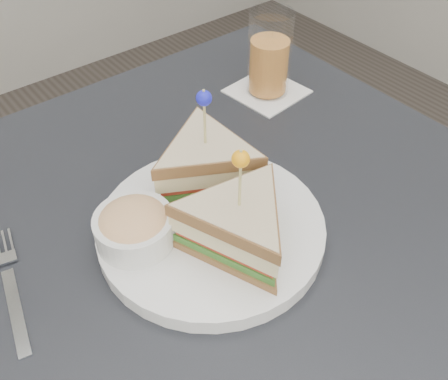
% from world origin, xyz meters
% --- Properties ---
extents(table, '(0.80, 0.80, 0.75)m').
position_xyz_m(table, '(0.00, 0.00, 0.67)').
color(table, black).
rests_on(table, ground).
extents(plate_meal, '(0.36, 0.36, 0.16)m').
position_xyz_m(plate_meal, '(-0.01, 0.01, 0.79)').
color(plate_meal, white).
rests_on(plate_meal, table).
extents(cutlery_fork, '(0.06, 0.18, 0.01)m').
position_xyz_m(cutlery_fork, '(-0.24, 0.08, 0.75)').
color(cutlery_fork, silver).
rests_on(cutlery_fork, table).
extents(drink_set, '(0.12, 0.12, 0.14)m').
position_xyz_m(drink_set, '(0.25, 0.19, 0.81)').
color(drink_set, white).
rests_on(drink_set, table).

